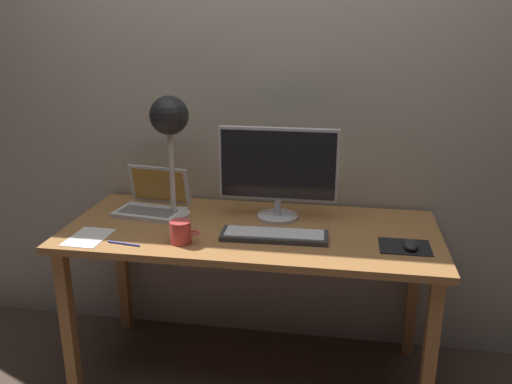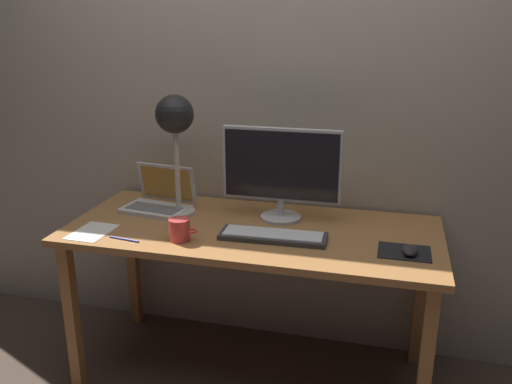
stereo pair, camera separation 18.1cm
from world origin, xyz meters
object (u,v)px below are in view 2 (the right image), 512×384
keyboard_main (273,236)px  desk_lamp (175,123)px  coffee_mug (180,230)px  monitor (281,170)px  pen (124,239)px  laptop (161,197)px  mouse (410,250)px

keyboard_main → desk_lamp: (-0.49, 0.19, 0.41)m
desk_lamp → coffee_mug: 0.50m
monitor → keyboard_main: 0.32m
monitor → pen: 0.73m
laptop → pen: laptop is taller
laptop → mouse: 1.17m
monitor → mouse: size_ratio=5.49×
laptop → mouse: (1.14, -0.26, -0.04)m
monitor → keyboard_main: size_ratio=1.19×
monitor → mouse: 0.65m
keyboard_main → laptop: size_ratio=1.35×
laptop → pen: bearing=-88.0°
mouse → laptop: bearing=167.1°
monitor → mouse: (0.56, -0.26, -0.21)m
desk_lamp → pen: size_ratio=3.92×
mouse → coffee_mug: 0.91m
monitor → pen: size_ratio=3.77×
keyboard_main → pen: 0.61m
laptop → mouse: size_ratio=3.44×
laptop → coffee_mug: 0.42m
mouse → pen: (-1.13, -0.14, -0.02)m
pen → laptop: bearing=92.0°
keyboard_main → coffee_mug: size_ratio=3.67×
keyboard_main → mouse: mouse is taller
keyboard_main → coffee_mug: bearing=-163.2°
keyboard_main → coffee_mug: (-0.36, -0.11, 0.03)m
desk_lamp → pen: desk_lamp is taller
desk_lamp → mouse: 1.13m
keyboard_main → laptop: 0.64m
keyboard_main → desk_lamp: desk_lamp is taller
coffee_mug → pen: coffee_mug is taller
monitor → coffee_mug: monitor is taller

